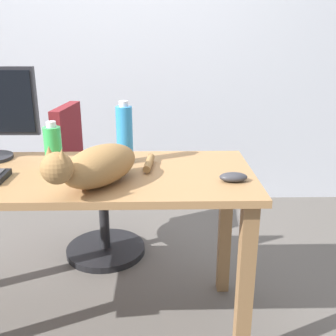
{
  "coord_description": "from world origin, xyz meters",
  "views": [
    {
      "loc": [
        0.35,
        -1.58,
        1.31
      ],
      "look_at": [
        0.38,
        -0.13,
        0.81
      ],
      "focal_mm": 42.82,
      "sensor_mm": 36.0,
      "label": 1
    }
  ],
  "objects": [
    {
      "name": "water_bottle",
      "position": [
        0.2,
        0.14,
        0.88
      ],
      "size": [
        0.07,
        0.07,
        0.28
      ],
      "color": "#2D8CD1",
      "rests_on": "desk"
    },
    {
      "name": "back_wall",
      "position": [
        0.0,
        1.51,
        1.3
      ],
      "size": [
        6.0,
        0.04,
        2.6
      ],
      "primitive_type": "cube",
      "color": "silver",
      "rests_on": "ground_plane"
    },
    {
      "name": "cat",
      "position": [
        0.12,
        -0.15,
        0.83
      ],
      "size": [
        0.38,
        0.52,
        0.2
      ],
      "color": "olive",
      "rests_on": "desk"
    },
    {
      "name": "office_chair",
      "position": [
        -0.04,
        0.64,
        0.4
      ],
      "size": [
        0.48,
        0.48,
        0.92
      ],
      "color": "black",
      "rests_on": "ground_plane"
    },
    {
      "name": "spray_bottle",
      "position": [
        -0.09,
        0.04,
        0.85
      ],
      "size": [
        0.07,
        0.07,
        0.21
      ],
      "color": "green",
      "rests_on": "desk"
    },
    {
      "name": "desk",
      "position": [
        0.0,
        0.0,
        0.64
      ],
      "size": [
        1.48,
        0.62,
        0.75
      ],
      "color": "#9E7247",
      "rests_on": "ground_plane"
    },
    {
      "name": "ground_plane",
      "position": [
        0.0,
        0.0,
        0.0
      ],
      "size": [
        8.0,
        8.0,
        0.0
      ],
      "primitive_type": "plane",
      "color": "#59544F"
    },
    {
      "name": "computer_mouse",
      "position": [
        0.64,
        -0.12,
        0.77
      ],
      "size": [
        0.11,
        0.06,
        0.04
      ],
      "primitive_type": "ellipsoid",
      "color": "#333338",
      "rests_on": "desk"
    }
  ]
}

